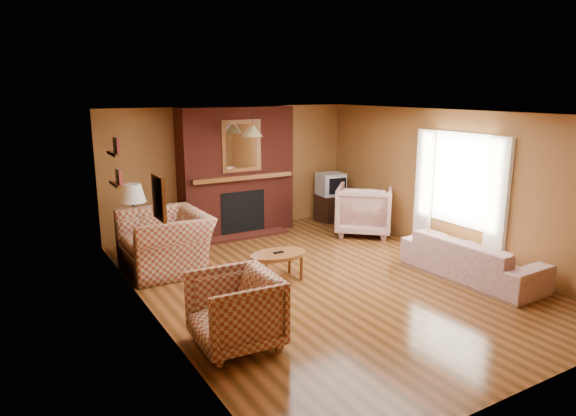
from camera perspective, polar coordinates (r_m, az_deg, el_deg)
floor at (r=7.58m, az=4.17°, el=-7.99°), size 6.50×6.50×0.00m
ceiling at (r=7.08m, az=4.50°, el=10.45°), size 6.50×6.50×0.00m
wall_back at (r=10.03m, az=-6.36°, el=4.30°), size 6.50×0.00×6.50m
wall_front at (r=5.02m, az=26.11°, el=-5.95°), size 6.50×0.00×6.50m
wall_left at (r=6.19m, az=-15.05°, el=-1.61°), size 0.00×6.50×6.50m
wall_right at (r=8.88m, az=17.71°, el=2.61°), size 0.00×6.50×6.50m
fireplace at (r=9.79m, az=-5.71°, el=3.99°), size 2.20×0.82×2.40m
window_right at (r=8.73m, az=18.44°, el=1.89°), size 0.10×1.85×2.00m
bookshelf at (r=7.93m, az=-18.62°, el=4.76°), size 0.09×0.55×0.71m
botanical_print at (r=5.84m, az=-14.13°, el=1.10°), size 0.05×0.40×0.50m
pendant_light at (r=9.08m, az=-3.98°, el=8.51°), size 0.36×0.36×0.48m
plaid_loveseat at (r=8.08m, az=-13.49°, el=-3.64°), size 1.20×1.37×0.89m
plaid_armchair at (r=5.64m, az=-5.91°, el=-11.25°), size 0.94×0.91×0.81m
floral_sofa at (r=8.01m, az=19.75°, el=-5.26°), size 0.89×2.12×0.61m
floral_armchair at (r=9.90m, az=8.48°, el=-0.17°), size 1.45×1.45×0.94m
coffee_table at (r=7.44m, az=-1.06°, el=-5.41°), size 0.86×0.53×0.43m
side_table at (r=8.82m, az=-16.55°, el=-3.61°), size 0.40×0.40×0.54m
table_lamp at (r=8.66m, az=-16.84°, el=0.56°), size 0.42×0.42×0.70m
tv_stand at (r=10.82m, az=4.70°, el=0.02°), size 0.55×0.50×0.56m
crt_tv at (r=10.71m, az=4.77°, el=2.66°), size 0.55×0.55×0.46m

